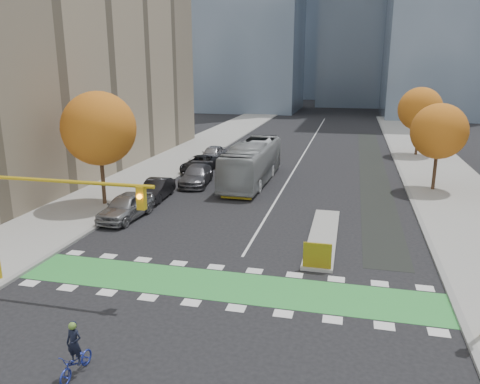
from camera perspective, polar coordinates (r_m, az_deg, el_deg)
The scene contains 22 objects.
ground at distance 20.86m, azimuth -2.95°, elevation -13.13°, with size 300.00×300.00×0.00m, color black.
sidewalk_west at distance 43.16m, azimuth -12.72°, elevation 1.62°, with size 7.00×120.00×0.15m, color gray.
sidewalk_east at distance 39.71m, azimuth 24.96°, elevation -0.61°, with size 7.00×120.00×0.15m, color gray.
curb_west at distance 41.76m, azimuth -8.40°, elevation 1.39°, with size 0.30×120.00×0.16m, color gray.
curb_east at distance 39.13m, azimuth 19.95°, elevation -0.30°, with size 0.30×120.00×0.16m, color gray.
bike_crossing at distance 22.14m, azimuth -1.83°, elevation -11.34°, with size 20.00×3.00×0.01m, color green.
centre_line at distance 58.68m, azimuth 8.17°, elevation 5.28°, with size 0.15×70.00×0.01m, color silver.
bike_lane_paint at distance 48.66m, azimuth 15.83°, elevation 2.84°, with size 2.50×50.00×0.01m, color black.
median_island at distance 28.37m, azimuth 10.09°, elevation -5.31°, with size 1.60×10.00×0.16m, color gray.
hazard_board at distance 23.64m, azimuth 9.40°, elevation -7.65°, with size 1.40×0.12×1.30m, color yellow.
building_west at distance 49.33m, azimuth -24.06°, elevation 16.93°, with size 16.00×44.00×25.00m, color gray.
tree_west at distance 34.55m, azimuth -16.81°, elevation 7.41°, with size 5.20×5.20×8.22m.
tree_east_near at distance 40.47m, azimuth 23.09°, elevation 6.81°, with size 4.40×4.40×7.08m.
tree_east_far at distance 56.25m, azimuth 21.11°, elevation 9.40°, with size 4.80×4.80×7.65m.
traffic_signal_west at distance 22.38m, azimuth -23.36°, elevation -1.26°, with size 8.53×0.56×5.20m.
cyclist at distance 17.09m, azimuth -19.40°, elevation -18.50°, with size 0.68×1.70×1.93m.
bus at distance 40.73m, azimuth 1.48°, elevation 3.62°, with size 2.95×12.61×3.51m, color #94999B.
parked_car_a at distance 31.94m, azimuth -13.73°, elevation -1.71°, with size 2.04×5.06×1.72m, color gray.
parked_car_b at distance 36.31m, azimuth -10.16°, elevation 0.34°, with size 1.60×4.59×1.51m, color black.
parked_car_c at distance 40.27m, azimuth -5.34°, elevation 2.04°, with size 2.25×5.54×1.61m, color #55545A.
parked_car_d at distance 45.35m, azimuth -4.98°, elevation 3.44°, with size 2.45×5.32×1.48m, color black.
parked_car_e at distance 50.05m, azimuth -3.34°, elevation 4.68°, with size 1.96×4.87×1.66m, color #959599.
Camera 1 is at (5.30, -17.60, 9.86)m, focal length 35.00 mm.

